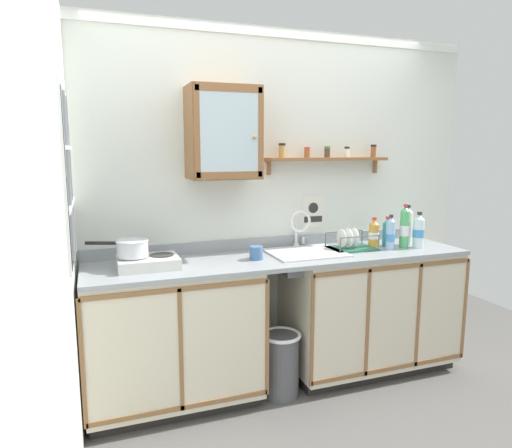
{
  "coord_description": "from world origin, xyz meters",
  "views": [
    {
      "loc": [
        -1.24,
        -2.42,
        1.67
      ],
      "look_at": [
        -0.17,
        0.56,
        1.16
      ],
      "focal_mm": 32.37,
      "sensor_mm": 36.0,
      "label": 1
    }
  ],
  "objects_px": {
    "warning_sign": "(313,212)",
    "trash_bin": "(281,363)",
    "sink": "(305,255)",
    "bottle_water_clear_3": "(419,232)",
    "bottle_soda_green_2": "(405,228)",
    "bottle_detergent_teal_4": "(387,232)",
    "bottle_juice_amber_0": "(374,234)",
    "bottle_opaque_white_5": "(407,226)",
    "wall_cabinet": "(223,133)",
    "saucepan": "(132,248)",
    "bottle_water_blue_1": "(390,234)",
    "dish_rack": "(350,245)",
    "hot_plate_stove": "(148,262)",
    "mug": "(256,253)"
  },
  "relations": [
    {
      "from": "mug",
      "to": "wall_cabinet",
      "type": "distance_m",
      "value": 0.83
    },
    {
      "from": "bottle_opaque_white_5",
      "to": "trash_bin",
      "type": "relative_size",
      "value": 0.69
    },
    {
      "from": "mug",
      "to": "trash_bin",
      "type": "xyz_separation_m",
      "value": [
        0.13,
        -0.12,
        -0.75
      ]
    },
    {
      "from": "sink",
      "to": "wall_cabinet",
      "type": "height_order",
      "value": "wall_cabinet"
    },
    {
      "from": "mug",
      "to": "saucepan",
      "type": "bearing_deg",
      "value": 177.62
    },
    {
      "from": "bottle_soda_green_2",
      "to": "bottle_opaque_white_5",
      "type": "height_order",
      "value": "bottle_soda_green_2"
    },
    {
      "from": "bottle_juice_amber_0",
      "to": "warning_sign",
      "type": "xyz_separation_m",
      "value": [
        -0.38,
        0.26,
        0.15
      ]
    },
    {
      "from": "bottle_juice_amber_0",
      "to": "dish_rack",
      "type": "xyz_separation_m",
      "value": [
        -0.2,
        -0.0,
        -0.07
      ]
    },
    {
      "from": "mug",
      "to": "sink",
      "type": "bearing_deg",
      "value": 9.65
    },
    {
      "from": "saucepan",
      "to": "warning_sign",
      "type": "height_order",
      "value": "warning_sign"
    },
    {
      "from": "wall_cabinet",
      "to": "bottle_detergent_teal_4",
      "type": "bearing_deg",
      "value": -4.78
    },
    {
      "from": "mug",
      "to": "trash_bin",
      "type": "bearing_deg",
      "value": -43.19
    },
    {
      "from": "bottle_soda_green_2",
      "to": "mug",
      "type": "relative_size",
      "value": 2.75
    },
    {
      "from": "dish_rack",
      "to": "wall_cabinet",
      "type": "relative_size",
      "value": 0.57
    },
    {
      "from": "warning_sign",
      "to": "trash_bin",
      "type": "xyz_separation_m",
      "value": [
        -0.45,
        -0.44,
        -0.96
      ]
    },
    {
      "from": "bottle_opaque_white_5",
      "to": "mug",
      "type": "bearing_deg",
      "value": -177.57
    },
    {
      "from": "sink",
      "to": "bottle_detergent_teal_4",
      "type": "relative_size",
      "value": 2.27
    },
    {
      "from": "saucepan",
      "to": "wall_cabinet",
      "type": "distance_m",
      "value": 0.96
    },
    {
      "from": "hot_plate_stove",
      "to": "bottle_detergent_teal_4",
      "type": "relative_size",
      "value": 1.62
    },
    {
      "from": "bottle_soda_green_2",
      "to": "trash_bin",
      "type": "height_order",
      "value": "bottle_soda_green_2"
    },
    {
      "from": "dish_rack",
      "to": "bottle_soda_green_2",
      "type": "bearing_deg",
      "value": -11.75
    },
    {
      "from": "dish_rack",
      "to": "wall_cabinet",
      "type": "distance_m",
      "value": 1.23
    },
    {
      "from": "bottle_opaque_white_5",
      "to": "trash_bin",
      "type": "distance_m",
      "value": 1.42
    },
    {
      "from": "warning_sign",
      "to": "bottle_opaque_white_5",
      "type": "bearing_deg",
      "value": -21.45
    },
    {
      "from": "sink",
      "to": "bottle_water_clear_3",
      "type": "relative_size",
      "value": 1.92
    },
    {
      "from": "sink",
      "to": "bottle_water_blue_1",
      "type": "bearing_deg",
      "value": -9.64
    },
    {
      "from": "bottle_water_clear_3",
      "to": "bottle_opaque_white_5",
      "type": "distance_m",
      "value": 0.12
    },
    {
      "from": "sink",
      "to": "wall_cabinet",
      "type": "bearing_deg",
      "value": 169.58
    },
    {
      "from": "bottle_juice_amber_0",
      "to": "bottle_opaque_white_5",
      "type": "relative_size",
      "value": 0.74
    },
    {
      "from": "bottle_water_blue_1",
      "to": "bottle_detergent_teal_4",
      "type": "distance_m",
      "value": 0.12
    },
    {
      "from": "hot_plate_stove",
      "to": "bottle_juice_amber_0",
      "type": "relative_size",
      "value": 1.62
    },
    {
      "from": "bottle_opaque_white_5",
      "to": "wall_cabinet",
      "type": "relative_size",
      "value": 0.51
    },
    {
      "from": "bottle_water_blue_1",
      "to": "warning_sign",
      "type": "relative_size",
      "value": 1.02
    },
    {
      "from": "bottle_water_blue_1",
      "to": "warning_sign",
      "type": "bearing_deg",
      "value": 141.64
    },
    {
      "from": "saucepan",
      "to": "mug",
      "type": "bearing_deg",
      "value": -2.38
    },
    {
      "from": "saucepan",
      "to": "bottle_opaque_white_5",
      "type": "bearing_deg",
      "value": 0.55
    },
    {
      "from": "bottle_opaque_white_5",
      "to": "wall_cabinet",
      "type": "distance_m",
      "value": 1.59
    },
    {
      "from": "bottle_opaque_white_5",
      "to": "warning_sign",
      "type": "xyz_separation_m",
      "value": [
        -0.67,
        0.26,
        0.11
      ]
    },
    {
      "from": "bottle_water_blue_1",
      "to": "trash_bin",
      "type": "height_order",
      "value": "bottle_water_blue_1"
    },
    {
      "from": "saucepan",
      "to": "bottle_soda_green_2",
      "type": "relative_size",
      "value": 1.14
    },
    {
      "from": "dish_rack",
      "to": "warning_sign",
      "type": "bearing_deg",
      "value": 124.75
    },
    {
      "from": "hot_plate_stove",
      "to": "saucepan",
      "type": "height_order",
      "value": "saucepan"
    },
    {
      "from": "saucepan",
      "to": "bottle_water_blue_1",
      "type": "relative_size",
      "value": 1.45
    },
    {
      "from": "hot_plate_stove",
      "to": "warning_sign",
      "type": "height_order",
      "value": "warning_sign"
    },
    {
      "from": "trash_bin",
      "to": "bottle_juice_amber_0",
      "type": "bearing_deg",
      "value": 12.77
    },
    {
      "from": "bottle_detergent_teal_4",
      "to": "bottle_opaque_white_5",
      "type": "relative_size",
      "value": 0.74
    },
    {
      "from": "bottle_water_clear_3",
      "to": "saucepan",
      "type": "bearing_deg",
      "value": 177.41
    },
    {
      "from": "bottle_soda_green_2",
      "to": "bottle_detergent_teal_4",
      "type": "height_order",
      "value": "bottle_soda_green_2"
    },
    {
      "from": "sink",
      "to": "saucepan",
      "type": "height_order",
      "value": "sink"
    },
    {
      "from": "bottle_detergent_teal_4",
      "to": "warning_sign",
      "type": "bearing_deg",
      "value": 153.43
    }
  ]
}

